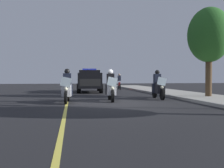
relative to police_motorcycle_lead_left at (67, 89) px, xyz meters
name	(u,v)px	position (x,y,z in m)	size (l,w,h in m)	color
ground_plane	(118,103)	(0.69, 2.48, -0.70)	(80.00, 80.00, 0.00)	black
curb_strip	(193,100)	(0.69, 6.46, -0.62)	(48.00, 0.24, 0.15)	#9E9B93
lane_stripe_center	(67,104)	(0.69, 0.00, -0.70)	(48.00, 0.12, 0.01)	#E0D14C
police_motorcycle_lead_left	(67,89)	(0.00, 0.00, 0.00)	(2.14, 0.60, 1.72)	black
police_motorcycle_lead_right	(111,88)	(-0.45, 2.32, 0.00)	(2.14, 0.60, 1.72)	black
police_motorcycle_trailing	(158,87)	(-1.19, 5.28, 0.00)	(2.14, 0.60, 1.72)	black
police_suv	(89,80)	(-8.56, 1.77, 0.37)	(5.00, 2.28, 2.05)	black
cyclist_background	(119,82)	(-12.16, 5.14, 0.14)	(1.76, 0.33, 1.69)	black
tree_mid_block	(209,35)	(-1.51, 8.72, 3.19)	(2.63, 2.63, 5.54)	#4C3823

